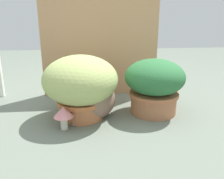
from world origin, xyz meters
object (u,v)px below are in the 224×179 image
(leafy_planter, at_px, (154,84))
(cat, at_px, (101,99))
(mushroom_ornament_red, at_px, (68,107))
(grass_planter, at_px, (80,84))
(mushroom_ornament_pink, at_px, (64,113))

(leafy_planter, relative_size, cat, 1.16)
(mushroom_ornament_red, bearing_deg, cat, 18.92)
(leafy_planter, distance_m, mushroom_ornament_red, 0.58)
(grass_planter, bearing_deg, mushroom_ornament_pink, -120.70)
(grass_planter, relative_size, mushroom_ornament_pink, 3.37)
(leafy_planter, height_order, cat, leafy_planter)
(cat, xyz_separation_m, mushroom_ornament_pink, (-0.22, -0.16, -0.02))
(grass_planter, distance_m, leafy_planter, 0.48)
(grass_planter, distance_m, cat, 0.16)
(leafy_planter, xyz_separation_m, cat, (-0.36, -0.04, -0.08))
(leafy_planter, xyz_separation_m, mushroom_ornament_pink, (-0.58, -0.20, -0.10))
(grass_planter, relative_size, cat, 1.38)
(leafy_planter, bearing_deg, cat, -174.25)
(cat, bearing_deg, mushroom_ornament_red, -161.08)
(mushroom_ornament_red, height_order, mushroom_ornament_pink, same)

